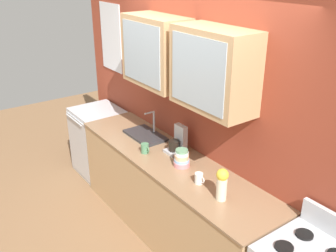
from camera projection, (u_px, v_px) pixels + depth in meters
ground_plane at (169, 232)px, 4.23m from camera, size 10.00×10.00×0.00m
back_wall_unit at (195, 102)px, 3.81m from camera, size 4.59×0.47×2.63m
counter at (169, 197)px, 4.04m from camera, size 2.69×0.66×0.93m
sink_faucet at (146, 135)px, 4.32m from camera, size 0.51×0.30×0.29m
bowl_stack at (182, 158)px, 3.68m from camera, size 0.16×0.16×0.18m
vase at (222, 183)px, 3.13m from camera, size 0.10×0.10×0.29m
cup_near_sink at (145, 148)px, 3.94m from camera, size 0.12×0.08×0.10m
cup_near_bowls at (199, 178)px, 3.40m from camera, size 0.11×0.08×0.10m
dishwasher at (99, 141)px, 5.27m from camera, size 0.63×0.65×0.93m
coffee_maker at (178, 142)px, 3.95m from camera, size 0.17×0.20×0.29m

